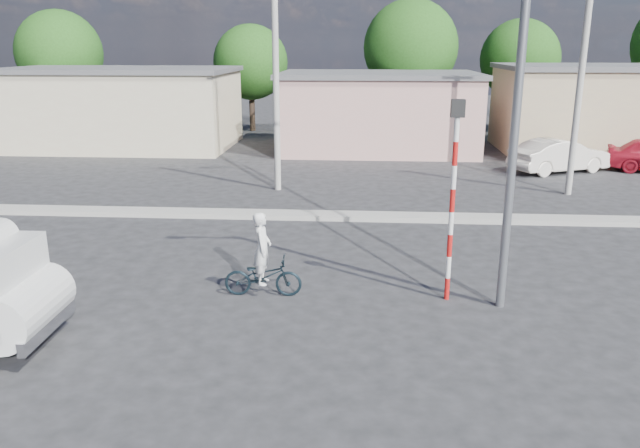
# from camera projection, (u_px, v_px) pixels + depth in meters

# --- Properties ---
(ground_plane) EXTENTS (120.00, 120.00, 0.00)m
(ground_plane) POSITION_uv_depth(u_px,v_px,m) (296.00, 324.00, 12.59)
(ground_plane) COLOR #242427
(ground_plane) RESTS_ON ground
(median) EXTENTS (40.00, 0.80, 0.16)m
(median) POSITION_uv_depth(u_px,v_px,m) (322.00, 216.00, 20.23)
(median) COLOR #99968E
(median) RESTS_ON ground
(bicycle) EXTENTS (1.74, 0.65, 0.91)m
(bicycle) POSITION_uv_depth(u_px,v_px,m) (263.00, 276.00, 13.89)
(bicycle) COLOR black
(bicycle) RESTS_ON ground
(cyclist) EXTENTS (0.41, 0.60, 1.63)m
(cyclist) POSITION_uv_depth(u_px,v_px,m) (263.00, 261.00, 13.79)
(cyclist) COLOR white
(cyclist) RESTS_ON ground
(car_cream) EXTENTS (4.69, 3.27, 1.47)m
(car_cream) POSITION_uv_depth(u_px,v_px,m) (559.00, 156.00, 27.32)
(car_cream) COLOR silver
(car_cream) RESTS_ON ground
(traffic_pole) EXTENTS (0.28, 0.18, 4.36)m
(traffic_pole) POSITION_uv_depth(u_px,v_px,m) (453.00, 185.00, 13.09)
(traffic_pole) COLOR red
(traffic_pole) RESTS_ON ground
(streetlight) EXTENTS (2.34, 0.22, 9.00)m
(streetlight) POSITION_uv_depth(u_px,v_px,m) (512.00, 69.00, 12.08)
(streetlight) COLOR slate
(streetlight) RESTS_ON ground
(building_row) EXTENTS (37.80, 7.30, 4.44)m
(building_row) POSITION_uv_depth(u_px,v_px,m) (361.00, 109.00, 33.00)
(building_row) COLOR beige
(building_row) RESTS_ON ground
(tree_row) EXTENTS (43.62, 7.43, 8.42)m
(tree_row) POSITION_uv_depth(u_px,v_px,m) (406.00, 52.00, 38.21)
(tree_row) COLOR #38281E
(tree_row) RESTS_ON ground
(utility_poles) EXTENTS (35.40, 0.24, 8.00)m
(utility_poles) POSITION_uv_depth(u_px,v_px,m) (419.00, 83.00, 22.74)
(utility_poles) COLOR #99968E
(utility_poles) RESTS_ON ground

